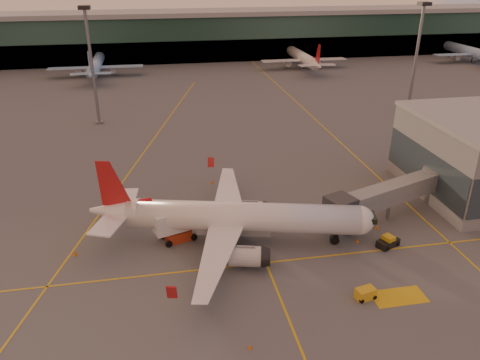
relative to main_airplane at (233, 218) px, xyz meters
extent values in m
plane|color=#4C4F54|center=(-1.80, -10.48, -3.64)|extent=(600.00, 600.00, 0.00)
cube|color=gold|center=(-1.80, -5.48, -3.63)|extent=(80.00, 0.25, 0.01)
cube|color=gold|center=(-11.80, 34.52, -3.63)|extent=(31.30, 115.98, 0.01)
cube|color=gold|center=(28.20, 59.52, -3.63)|extent=(0.25, 160.00, 0.01)
cube|color=gold|center=(3.20, -18.48, -3.63)|extent=(0.25, 30.00, 0.01)
cube|color=gold|center=(16.20, -14.48, -3.63)|extent=(6.00, 3.00, 0.01)
cube|color=#19382D|center=(-1.80, 131.52, 4.36)|extent=(400.00, 18.00, 16.00)
cube|color=gray|center=(-1.80, 131.52, 13.16)|extent=(400.00, 20.00, 1.60)
cube|color=black|center=(-1.80, 123.02, 0.36)|extent=(400.00, 1.00, 8.00)
cube|color=slate|center=(40.20, 7.52, 2.36)|extent=(18.00, 22.00, 12.00)
cube|color=#2D3D47|center=(31.25, 7.52, 1.36)|extent=(0.30, 21.60, 6.00)
cylinder|color=slate|center=(-21.80, 55.52, 8.86)|extent=(0.70, 0.70, 25.00)
cube|color=black|center=(-21.80, 55.52, 21.56)|extent=(2.40, 2.40, 0.80)
cube|color=slate|center=(-21.80, 55.52, -3.39)|extent=(1.60, 1.60, 0.50)
cylinder|color=slate|center=(53.20, 51.52, 8.86)|extent=(0.70, 0.70, 25.00)
cube|color=black|center=(53.20, 51.52, 21.56)|extent=(2.40, 2.40, 0.80)
cube|color=slate|center=(53.20, 51.52, -3.39)|extent=(1.60, 1.60, 0.50)
cylinder|color=white|center=(1.24, -0.31, 0.20)|extent=(29.96, 10.93, 3.84)
sphere|color=white|center=(15.75, -3.91, 0.20)|extent=(3.76, 3.76, 3.76)
cube|color=black|center=(16.81, -4.17, 0.68)|extent=(2.28, 2.84, 0.67)
cone|color=white|center=(-15.05, 3.74, 0.49)|extent=(7.25, 5.12, 3.65)
cube|color=white|center=(-15.48, 0.46, 0.59)|extent=(5.19, 6.91, 0.19)
cylinder|color=silver|center=(0.54, -6.15, -1.91)|extent=(4.50, 3.39, 2.50)
cylinder|color=black|center=(-1.49, -2.20, -2.77)|extent=(2.00, 1.72, 1.73)
cylinder|color=black|center=(-1.49, -2.20, -2.24)|extent=(0.35, 0.35, 1.06)
cube|color=white|center=(-13.90, 6.83, 0.59)|extent=(3.73, 6.49, 0.19)
cylinder|color=silver|center=(3.35, 5.18, -1.91)|extent=(4.50, 3.39, 2.50)
cylinder|color=black|center=(-0.29, 2.64, -2.77)|extent=(2.00, 1.72, 1.73)
cylinder|color=black|center=(-0.29, 2.64, -2.24)|extent=(0.35, 0.35, 1.06)
cube|color=slate|center=(0.18, -0.04, -1.04)|extent=(9.94, 5.27, 1.54)
cylinder|color=black|center=(12.92, -3.21, -2.77)|extent=(1.36, 1.04, 1.21)
cube|color=slate|center=(23.01, 2.04, 0.50)|extent=(19.32, 9.40, 2.70)
cube|color=#2D3035|center=(14.31, -0.85, 0.50)|extent=(4.38, 4.38, 3.00)
cube|color=#2D3035|center=(15.81, 0.05, -2.44)|extent=(1.60, 2.40, 2.40)
cylinder|color=black|center=(15.81, -1.05, -3.24)|extent=(0.80, 0.40, 0.80)
cylinder|color=black|center=(15.81, 1.15, -3.24)|extent=(0.80, 0.40, 0.80)
cylinder|color=slate|center=(23.01, 2.04, -2.22)|extent=(0.50, 0.50, 2.84)
cylinder|color=slate|center=(32.20, 5.52, 0.50)|extent=(4.40, 4.40, 3.00)
cylinder|color=slate|center=(32.20, 5.52, -2.22)|extent=(2.40, 2.40, 2.84)
cube|color=#9F2E16|center=(-7.08, 1.94, -2.90)|extent=(3.72, 3.22, 1.47)
cube|color=silver|center=(-7.36, 1.85, -0.60)|extent=(6.17, 4.12, 2.74)
cylinder|color=black|center=(-8.38, 0.27, -3.20)|extent=(0.95, 0.60, 0.88)
cylinder|color=black|center=(-5.04, 1.38, -3.20)|extent=(0.95, 0.60, 0.88)
cube|color=gold|center=(12.40, -14.03, -3.00)|extent=(2.34, 1.70, 1.27)
cylinder|color=black|center=(11.69, -14.73, -3.37)|extent=(0.57, 0.37, 0.53)
cylinder|color=black|center=(13.34, -14.36, -3.37)|extent=(0.57, 0.37, 0.53)
cube|color=black|center=(19.72, -4.71, -3.16)|extent=(3.36, 2.65, 0.96)
cube|color=gold|center=(19.72, -4.71, -2.50)|extent=(1.69, 1.78, 0.79)
cylinder|color=black|center=(19.05, -5.78, -3.33)|extent=(0.67, 0.49, 0.61)
cylinder|color=black|center=(20.96, -4.92, -3.33)|extent=(0.67, 0.49, 0.61)
cone|color=#DA5D0B|center=(20.31, -0.36, -3.34)|extent=(0.47, 0.47, 0.60)
cube|color=#DA5D0B|center=(20.31, -0.36, -3.62)|extent=(0.41, 0.41, 0.03)
cone|color=#DA5D0B|center=(-20.19, 0.58, -3.32)|extent=(0.50, 0.50, 0.64)
cube|color=#DA5D0B|center=(-20.19, 0.58, -3.62)|extent=(0.44, 0.44, 0.03)
cone|color=#DA5D0B|center=(-1.59, -19.00, -3.39)|extent=(0.38, 0.38, 0.49)
cube|color=#DA5D0B|center=(-1.59, -19.00, -3.62)|extent=(0.33, 0.33, 0.03)
cone|color=#DA5D0B|center=(-0.36, 18.55, -3.33)|extent=(0.49, 0.49, 0.62)
cube|color=#DA5D0B|center=(-0.36, 18.55, -3.62)|extent=(0.42, 0.42, 0.03)
cone|color=#DA5D0B|center=(16.21, -3.13, -3.36)|extent=(0.44, 0.44, 0.55)
cube|color=#DA5D0B|center=(16.21, -3.13, -3.62)|extent=(0.38, 0.38, 0.03)
camera|label=1|loc=(-8.69, -52.11, 29.99)|focal=35.00mm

